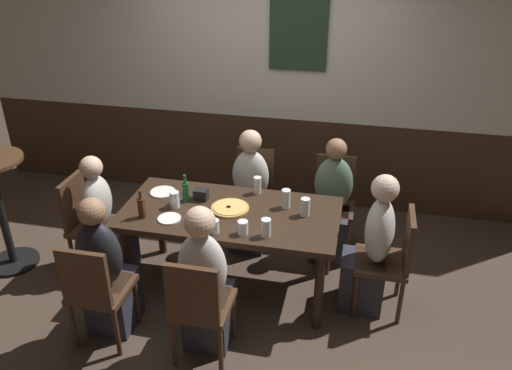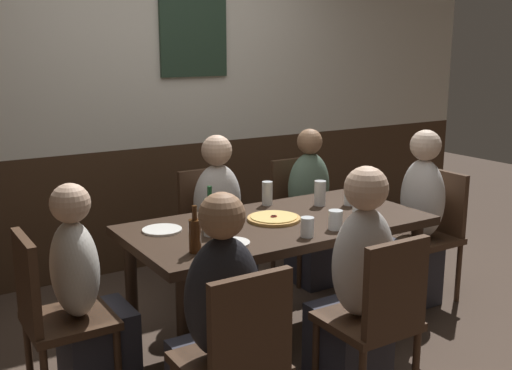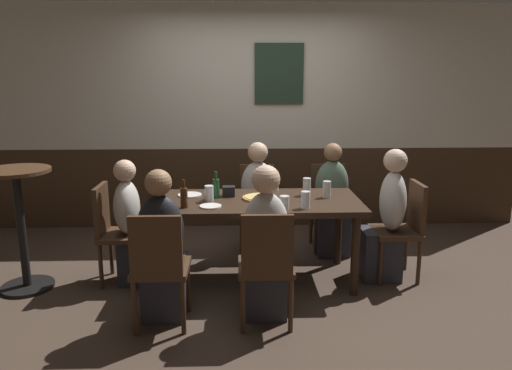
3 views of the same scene
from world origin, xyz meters
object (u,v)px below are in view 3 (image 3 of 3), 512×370
object	(u,v)px
pizza	(260,198)
highball_clear	(307,188)
pint_glass_amber	(209,194)
chair_head_east	(404,225)
chair_right_far	(329,201)
pint_glass_pale	(275,183)
chair_mid_near	(266,262)
tumbler_water	(327,190)
beer_bottle_brown	(184,197)
plate_white_large	(190,195)
chair_left_near	(159,264)
person_mid_far	(258,207)
person_head_east	(386,224)
plate_white_small	(211,206)
dining_table	(261,209)
pint_glass_stout	(259,204)
chair_head_west	(115,228)
beer_glass_tall	(284,203)
person_right_far	(332,207)
person_mid_near	(265,253)
beer_glass_half	(305,201)
condiment_caddy	(229,191)
beer_bottle_green	(216,188)
person_left_near	(163,257)
chair_mid_far	(257,202)
person_head_west	(134,232)
side_bar_table	(20,220)

from	to	relation	value
pizza	highball_clear	size ratio (longest dim) A/B	1.96
pint_glass_amber	chair_head_east	bearing A→B (deg)	1.06
chair_right_far	pint_glass_pale	size ratio (longest dim) A/B	5.90
chair_mid_near	tumbler_water	world-z (taller)	tumbler_water
beer_bottle_brown	plate_white_large	size ratio (longest dim) A/B	1.09
pint_glass_pale	chair_left_near	bearing A→B (deg)	-127.58
person_mid_far	person_head_east	bearing A→B (deg)	-31.20
tumbler_water	plate_white_small	size ratio (longest dim) A/B	0.81
dining_table	tumbler_water	size ratio (longest dim) A/B	11.81
pint_glass_stout	plate_white_large	bearing A→B (deg)	140.62
chair_head_west	beer_glass_tall	world-z (taller)	chair_head_west
chair_left_near	chair_right_far	size ratio (longest dim) A/B	1.00
plate_white_small	person_right_far	bearing A→B (deg)	37.06
person_mid_near	pizza	distance (m)	0.75
beer_bottle_brown	chair_head_west	bearing A→B (deg)	159.94
person_head_east	beer_glass_half	xyz separation A→B (m)	(-0.77, -0.29, 0.30)
highball_clear	beer_glass_tall	xyz separation A→B (m)	(-0.24, -0.45, -0.02)
dining_table	condiment_caddy	bearing A→B (deg)	153.94
person_head_east	highball_clear	distance (m)	0.78
chair_head_west	plate_white_small	bearing A→B (deg)	-14.45
chair_mid_near	person_mid_far	bearing A→B (deg)	90.00
pizza	beer_bottle_green	distance (m)	0.40
chair_right_far	plate_white_large	size ratio (longest dim) A/B	4.10
tumbler_water	beer_glass_half	bearing A→B (deg)	-123.87
person_mid_near	pizza	world-z (taller)	person_mid_near
person_mid_near	person_left_near	world-z (taller)	person_mid_near
pint_glass_stout	chair_right_far	bearing A→B (deg)	55.69
chair_mid_far	plate_white_large	bearing A→B (deg)	-133.81
chair_head_east	person_head_west	size ratio (longest dim) A/B	0.80
person_mid_near	chair_left_near	bearing A→B (deg)	-168.06
beer_glass_half	beer_bottle_green	bearing A→B (deg)	153.61
pint_glass_pale	person_mid_far	bearing A→B (deg)	113.70
chair_mid_near	chair_head_west	distance (m)	1.53
person_left_near	beer_bottle_green	distance (m)	0.91
chair_right_far	chair_head_west	xyz separation A→B (m)	(-2.04, -0.84, 0.00)
chair_right_far	pint_glass_amber	bearing A→B (deg)	-144.20
beer_glass_half	condiment_caddy	bearing A→B (deg)	146.00
pizza	beer_bottle_brown	bearing A→B (deg)	-157.44
pint_glass_amber	plate_white_small	xyz separation A→B (m)	(0.02, -0.19, -0.06)
pint_glass_amber	chair_right_far	bearing A→B (deg)	35.80
chair_head_west	person_right_far	distance (m)	2.15
chair_left_near	chair_mid_far	distance (m)	1.84
pint_glass_stout	beer_bottle_green	bearing A→B (deg)	132.08
chair_right_far	pint_glass_stout	size ratio (longest dim) A/B	8.42
dining_table	pizza	xyz separation A→B (m)	(-0.01, 0.03, 0.09)
chair_mid_far	side_bar_table	size ratio (longest dim) A/B	0.84
person_right_far	chair_right_far	bearing A→B (deg)	90.00
chair_head_east	plate_white_small	size ratio (longest dim) A/B	4.87
beer_bottle_brown	person_mid_far	bearing A→B (deg)	54.86
beer_glass_half	beer_bottle_brown	bearing A→B (deg)	176.83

